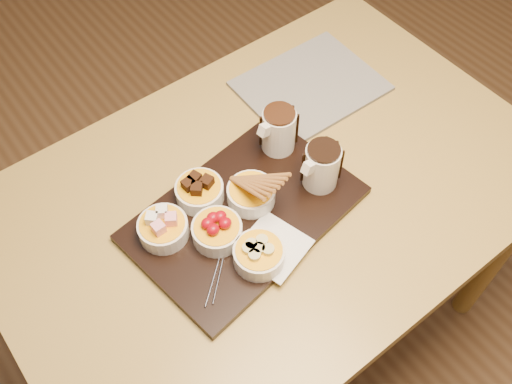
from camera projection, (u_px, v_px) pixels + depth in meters
ground at (268, 322)px, 1.84m from camera, size 5.00×5.00×0.00m
dining_table at (273, 212)px, 1.31m from camera, size 1.20×0.80×0.75m
serving_board at (244, 214)px, 1.17m from camera, size 0.50×0.36×0.02m
napkin at (273, 247)px, 1.12m from camera, size 0.15×0.15×0.00m
bowl_marshmallows at (163, 229)px, 1.12m from camera, size 0.10×0.10×0.04m
bowl_cake at (200, 192)px, 1.17m from camera, size 0.10×0.10×0.04m
bowl_strawberries at (217, 232)px, 1.12m from camera, size 0.10×0.10×0.04m
bowl_biscotti at (251, 194)px, 1.17m from camera, size 0.10×0.10×0.04m
bowl_bananas at (259, 255)px, 1.09m from camera, size 0.10×0.10×0.04m
pitcher_dark_chocolate at (321, 167)px, 1.17m from camera, size 0.08×0.08×0.10m
pitcher_milk_chocolate at (279, 131)px, 1.23m from camera, size 0.08×0.08×0.10m
fondue_skewers at (223, 246)px, 1.12m from camera, size 0.19×0.22×0.01m
newspaper at (310, 86)px, 1.39m from camera, size 0.33×0.27×0.01m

